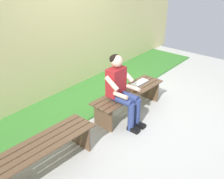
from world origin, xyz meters
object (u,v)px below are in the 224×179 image
(bench_near, at_px, (129,96))
(bench_far, at_px, (45,149))
(apple, at_px, (136,89))
(book_open, at_px, (140,83))
(person_seated, at_px, (122,88))

(bench_near, distance_m, bench_far, 1.93)
(bench_near, bearing_deg, bench_far, 0.00)
(apple, relative_size, book_open, 0.19)
(bench_far, xyz_separation_m, book_open, (-2.34, -0.04, 0.12))
(bench_far, bearing_deg, book_open, -179.04)
(bench_far, distance_m, apple, 2.01)
(person_seated, xyz_separation_m, apple, (-0.43, -0.00, -0.20))
(person_seated, height_order, apple, person_seated)
(bench_far, bearing_deg, bench_near, -180.00)
(apple, bearing_deg, person_seated, 0.41)
(bench_near, height_order, bench_far, same)
(bench_near, xyz_separation_m, person_seated, (0.36, 0.10, 0.35))
(apple, xyz_separation_m, book_open, (-0.34, -0.14, -0.03))
(bench_near, xyz_separation_m, book_open, (-0.41, -0.04, 0.12))
(person_seated, bearing_deg, book_open, -169.76)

